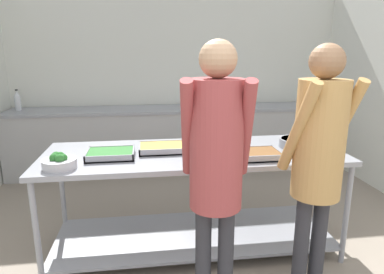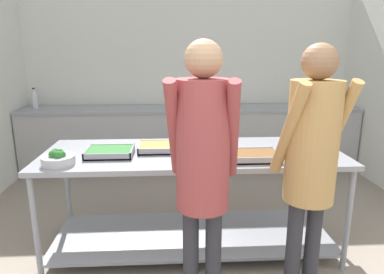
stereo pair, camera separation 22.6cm
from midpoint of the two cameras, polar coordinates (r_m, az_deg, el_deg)
name	(u,v)px [view 2 (the right image)]	position (r m, az deg, el deg)	size (l,w,h in m)	color
wall_rear	(190,77)	(5.23, 0.84, 10.01)	(4.91, 0.06, 2.65)	silver
back_counter	(191,138)	(5.01, 1.12, -0.23)	(4.75, 0.65, 0.92)	#A8A8A8
serving_counter	(193,184)	(2.96, 2.32, -7.82)	(2.47, 0.89, 0.89)	gray
broccoli_bowl	(58,159)	(2.67, -19.21, -3.47)	(0.24, 0.24, 0.11)	#B2B2B7
serving_tray_roast	(110,152)	(2.81, -11.29, -2.52)	(0.37, 0.29, 0.05)	gray
serving_tray_greens	(163,147)	(2.89, -2.63, -1.77)	(0.41, 0.29, 0.05)	gray
plate_stack	(207,154)	(2.68, 4.95, -2.90)	(0.22, 0.22, 0.07)	white
serving_tray_vegetables	(252,156)	(2.72, 12.35, -3.12)	(0.41, 0.28, 0.05)	gray
sauce_pan	(299,145)	(3.08, 19.50, -1.24)	(0.45, 0.31, 0.08)	gray
guest_serving_left	(203,158)	(1.96, 5.12, -3.51)	(0.45, 0.39, 1.78)	#2D2D33
guest_serving_right	(311,154)	(2.24, 22.04, -2.62)	(0.46, 0.40, 1.76)	#2D2D33
water_bottle	(35,99)	(5.26, -23.66, 5.82)	(0.08, 0.08, 0.29)	silver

